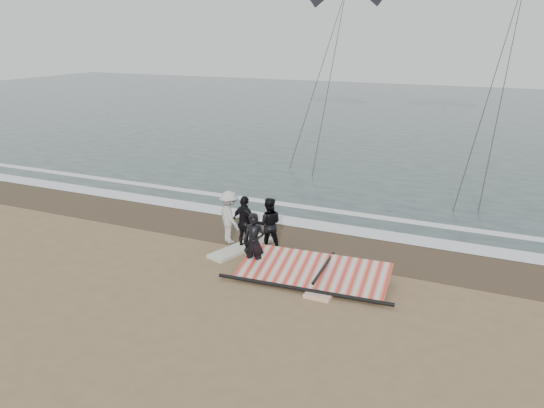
# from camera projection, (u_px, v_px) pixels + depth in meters

# --- Properties ---
(ground) EXTENTS (120.00, 120.00, 0.00)m
(ground) POSITION_uv_depth(u_px,v_px,m) (260.00, 307.00, 12.89)
(ground) COLOR #8C704C
(ground) RESTS_ON ground
(sea) EXTENTS (120.00, 54.00, 0.02)m
(sea) POSITION_uv_depth(u_px,v_px,m) (442.00, 117.00, 41.47)
(sea) COLOR #233838
(sea) RESTS_ON ground
(wet_sand) EXTENTS (120.00, 2.80, 0.01)m
(wet_sand) POSITION_uv_depth(u_px,v_px,m) (322.00, 243.00, 16.79)
(wet_sand) COLOR #4C3D2B
(wet_sand) RESTS_ON ground
(foam_near) EXTENTS (120.00, 0.90, 0.01)m
(foam_near) POSITION_uv_depth(u_px,v_px,m) (335.00, 228.00, 17.99)
(foam_near) COLOR white
(foam_near) RESTS_ON sea
(foam_far) EXTENTS (120.00, 0.45, 0.01)m
(foam_far) POSITION_uv_depth(u_px,v_px,m) (350.00, 213.00, 19.46)
(foam_far) COLOR white
(foam_far) RESTS_ON sea
(man_main) EXTENTS (0.65, 0.47, 1.66)m
(man_main) POSITION_uv_depth(u_px,v_px,m) (254.00, 242.00, 14.65)
(man_main) COLOR black
(man_main) RESTS_ON ground
(board_white) EXTENTS (0.70, 2.41, 0.10)m
(board_white) POSITION_uv_depth(u_px,v_px,m) (331.00, 280.00, 14.19)
(board_white) COLOR white
(board_white) RESTS_ON ground
(board_cream) EXTENTS (1.29, 2.43, 0.10)m
(board_cream) POSITION_uv_depth(u_px,v_px,m) (242.00, 248.00, 16.29)
(board_cream) COLOR beige
(board_cream) RESTS_ON ground
(trio_cluster) EXTENTS (2.52, 1.21, 1.69)m
(trio_cluster) POSITION_uv_depth(u_px,v_px,m) (246.00, 221.00, 16.29)
(trio_cluster) COLOR black
(trio_cluster) RESTS_ON ground
(sail_rig) EXTENTS (4.66, 2.03, 0.51)m
(sail_rig) POSITION_uv_depth(u_px,v_px,m) (312.00, 272.00, 14.31)
(sail_rig) COLOR black
(sail_rig) RESTS_ON ground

